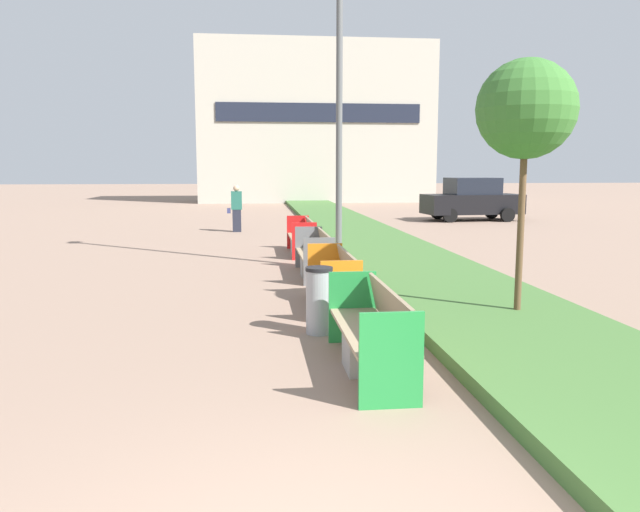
% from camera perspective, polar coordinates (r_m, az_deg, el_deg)
% --- Properties ---
extents(planter_grass_strip, '(2.80, 120.00, 0.18)m').
position_cam_1_polar(planter_grass_strip, '(15.41, 7.28, -0.16)').
color(planter_grass_strip, '#426B33').
rests_on(planter_grass_strip, ground).
extents(building_backdrop, '(15.68, 5.36, 10.54)m').
position_cam_1_polar(building_backdrop, '(43.57, -0.45, 11.98)').
color(building_backdrop, '#B2AD9E').
rests_on(building_backdrop, ground).
extents(bench_green_frame, '(0.65, 2.34, 0.94)m').
position_cam_1_polar(bench_green_frame, '(7.10, 4.78, -7.45)').
color(bench_green_frame, '#9E9B96').
rests_on(bench_green_frame, ground).
extents(bench_orange_frame, '(0.65, 2.13, 0.94)m').
position_cam_1_polar(bench_orange_frame, '(10.16, 1.35, -2.75)').
color(bench_orange_frame, '#9E9B96').
rests_on(bench_orange_frame, ground).
extents(bench_grey_frame, '(0.65, 2.34, 0.94)m').
position_cam_1_polar(bench_grey_frame, '(13.23, -0.42, -0.20)').
color(bench_grey_frame, '#9E9B96').
rests_on(bench_grey_frame, ground).
extents(bench_red_frame, '(0.65, 2.27, 0.94)m').
position_cam_1_polar(bench_red_frame, '(16.59, -1.62, 1.47)').
color(bench_red_frame, '#9E9B96').
rests_on(bench_red_frame, ground).
extents(litter_bin, '(0.38, 0.38, 0.93)m').
position_cam_1_polar(litter_bin, '(8.60, -0.08, -4.07)').
color(litter_bin, '#9EA0A5').
rests_on(litter_bin, ground).
extents(street_lamp_post, '(0.24, 0.44, 8.93)m').
position_cam_1_polar(street_lamp_post, '(14.20, 1.79, 18.53)').
color(street_lamp_post, '#56595B').
rests_on(street_lamp_post, ground).
extents(sapling_tree_near, '(1.43, 1.43, 3.82)m').
position_cam_1_polar(sapling_tree_near, '(9.59, 18.32, 12.54)').
color(sapling_tree_near, brown).
rests_on(sapling_tree_near, ground).
extents(pedestrian_walking, '(0.53, 0.24, 1.67)m').
position_cam_1_polar(pedestrian_walking, '(22.56, -7.65, 4.35)').
color(pedestrian_walking, '#232633').
rests_on(pedestrian_walking, ground).
extents(parked_car_distant, '(4.34, 2.14, 1.86)m').
position_cam_1_polar(parked_car_distant, '(28.07, 13.73, 5.04)').
color(parked_car_distant, black).
rests_on(parked_car_distant, ground).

